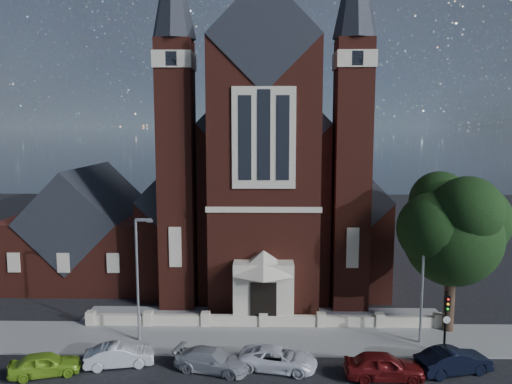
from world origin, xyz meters
TOP-DOWN VIEW (x-y plane):
  - ground at (0.00, 15.00)m, footprint 120.00×120.00m
  - pavement_strip at (0.00, 4.50)m, footprint 60.00×5.00m
  - forecourt_paving at (0.00, 8.50)m, footprint 26.00×3.00m
  - forecourt_wall at (0.00, 6.50)m, footprint 24.00×0.40m
  - church at (-0.00, 22.94)m, footprint 20.01×34.90m
  - parish_hall at (-16.00, 18.00)m, footprint 12.00×12.20m
  - street_tree at (12.60, 5.71)m, footprint 6.40×6.60m
  - street_lamp_left at (-7.91, 4.00)m, footprint 1.16×0.22m
  - street_lamp_right at (10.09, 4.00)m, footprint 1.16×0.22m
  - traffic_signal at (11.00, 2.43)m, footprint 0.28×0.42m
  - car_lime_van at (-12.14, -0.43)m, footprint 4.08×2.55m
  - car_silver_a at (-8.32, 0.72)m, footprint 4.10×2.20m
  - car_silver_b at (-2.90, 0.26)m, footprint 4.61×2.80m
  - car_white_suv at (0.87, 0.51)m, footprint 4.79×2.90m
  - car_dark_red at (6.65, -0.48)m, footprint 4.37×1.81m
  - car_navy at (10.72, 0.26)m, footprint 4.53×2.58m

SIDE VIEW (x-z plane):
  - ground at x=0.00m, z-range 0.00..0.00m
  - pavement_strip at x=0.00m, z-range -0.06..0.06m
  - forecourt_paving at x=0.00m, z-range -0.07..0.07m
  - forecourt_wall at x=0.00m, z-range -0.45..0.45m
  - car_white_suv at x=0.87m, z-range 0.00..1.24m
  - car_silver_b at x=-2.90m, z-range 0.00..1.25m
  - car_silver_a at x=-8.32m, z-range 0.00..1.28m
  - car_lime_van at x=-12.14m, z-range 0.00..1.30m
  - car_navy at x=10.72m, z-range 0.00..1.41m
  - car_dark_red at x=6.65m, z-range 0.00..1.48m
  - traffic_signal at x=11.00m, z-range 0.58..4.58m
  - parish_hall at x=-16.00m, z-range -1.11..9.13m
  - street_lamp_left at x=-7.91m, z-range 0.55..8.64m
  - street_lamp_right at x=10.09m, z-range 0.55..8.64m
  - street_tree at x=12.60m, z-range 1.61..12.31m
  - church at x=0.00m, z-range -6.41..22.79m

